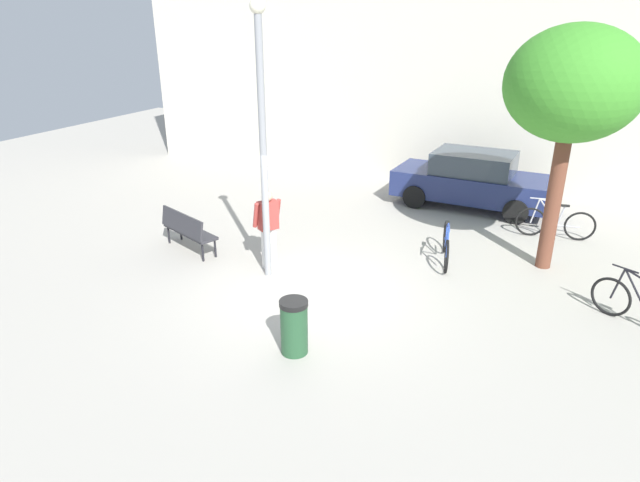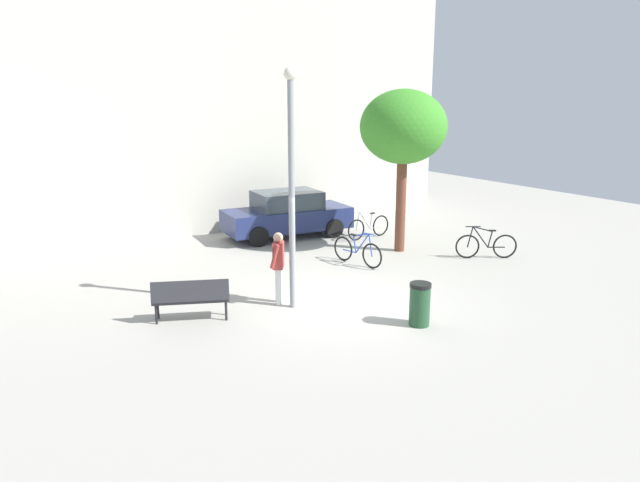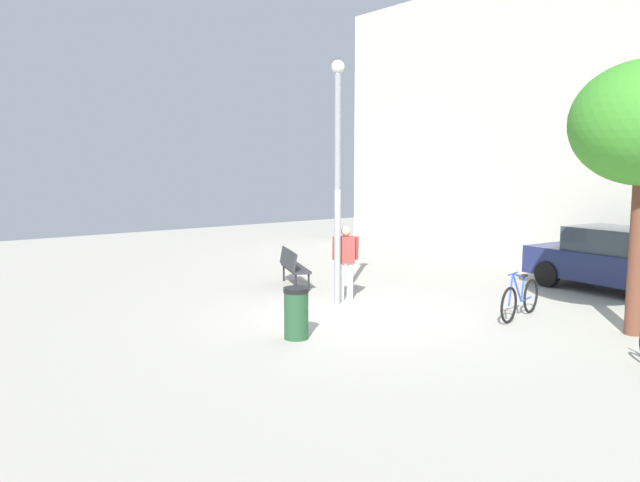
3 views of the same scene
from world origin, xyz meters
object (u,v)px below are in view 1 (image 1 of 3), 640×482
at_px(person_by_lamppost, 268,224).
at_px(bicycle_silver, 555,223).
at_px(lamppost, 262,130).
at_px(bicycle_blue, 446,245).
at_px(trash_bin, 294,327).
at_px(plaza_tree, 573,86).
at_px(park_bench, 187,228).
at_px(parked_car_navy, 472,180).

relative_size(person_by_lamppost, bicycle_silver, 0.93).
height_order(person_by_lamppost, bicycle_silver, person_by_lamppost).
xyz_separation_m(lamppost, bicycle_blue, (3.22, 2.07, -2.59)).
bearing_deg(trash_bin, plaza_tree, 54.95).
xyz_separation_m(park_bench, parked_car_navy, (5.38, 5.70, 0.23)).
height_order(lamppost, person_by_lamppost, lamppost).
bearing_deg(trash_bin, person_by_lamppost, 124.87).
height_order(bicycle_blue, trash_bin, bicycle_blue).
distance_m(park_bench, bicycle_silver, 8.62).
xyz_separation_m(lamppost, person_by_lamppost, (-0.16, 0.37, -2.01)).
distance_m(lamppost, person_by_lamppost, 2.05).
distance_m(bicycle_silver, bicycle_blue, 3.20).
bearing_deg(parked_car_navy, bicycle_silver, -36.04).
bearing_deg(lamppost, parked_car_navy, 62.66).
distance_m(person_by_lamppost, bicycle_silver, 6.88).
relative_size(plaza_tree, trash_bin, 5.31).
relative_size(person_by_lamppost, bicycle_blue, 0.94).
distance_m(park_bench, trash_bin, 4.79).
bearing_deg(trash_bin, lamppost, 126.44).
xyz_separation_m(plaza_tree, parked_car_navy, (-2.06, 3.43, -2.94)).
bearing_deg(bicycle_silver, trash_bin, -118.14).
bearing_deg(lamppost, trash_bin, -53.56).
height_order(bicycle_silver, trash_bin, bicycle_silver).
xyz_separation_m(lamppost, parked_car_navy, (3.14, 6.07, -2.20)).
xyz_separation_m(plaza_tree, bicycle_blue, (-1.97, -0.57, -3.33)).
relative_size(lamppost, bicycle_silver, 2.90).
distance_m(lamppost, trash_bin, 3.83).
relative_size(plaza_tree, bicycle_silver, 2.68).
bearing_deg(person_by_lamppost, bicycle_silver, 36.64).
bearing_deg(person_by_lamppost, lamppost, -66.44).
height_order(park_bench, bicycle_blue, bicycle_blue).
bearing_deg(bicycle_blue, plaza_tree, 16.15).
xyz_separation_m(bicycle_silver, bicycle_blue, (-2.12, -2.40, 0.00)).
distance_m(park_bench, parked_car_navy, 7.84).
distance_m(lamppost, parked_car_navy, 7.18).
xyz_separation_m(person_by_lamppost, parked_car_navy, (3.30, 5.70, -0.19)).
distance_m(person_by_lamppost, park_bench, 2.12).
relative_size(lamppost, trash_bin, 5.74).
xyz_separation_m(park_bench, bicycle_silver, (7.58, 4.09, -0.16)).
relative_size(lamppost, person_by_lamppost, 3.13).
height_order(person_by_lamppost, plaza_tree, plaza_tree).
height_order(lamppost, bicycle_silver, lamppost).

